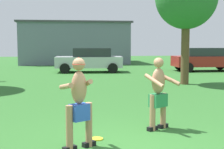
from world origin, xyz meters
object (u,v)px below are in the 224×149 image
Objects in this scene: player_in_green at (158,92)px; frisbee at (97,139)px; car_red_near_post at (204,59)px; car_silver_far_end at (90,60)px; player_with_cap at (79,99)px.

player_in_green is 6.25× the size of frisbee.
car_red_near_post is at bearing 62.22° from player_in_green.
car_red_near_post is at bearing 58.81° from frisbee.
player_in_green is at bearing -88.70° from car_silver_far_end.
player_in_green is at bearing -117.78° from car_red_near_post.
player_with_cap is 1.13m from frisbee.
car_red_near_post is (9.30, 15.27, -0.11)m from player_with_cap.
car_red_near_post is (7.46, 14.16, -0.03)m from player_in_green.
frisbee is at bearing 54.51° from player_with_cap.
car_red_near_post and car_silver_far_end have the same top height.
player_in_green reaches higher than car_silver_far_end.
car_silver_far_end is (-0.33, 14.49, -0.03)m from player_in_green.
player_with_cap is 15.67m from car_silver_far_end.
frisbee is at bearing -121.19° from car_red_near_post.
player_with_cap is 0.39× the size of car_red_near_post.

